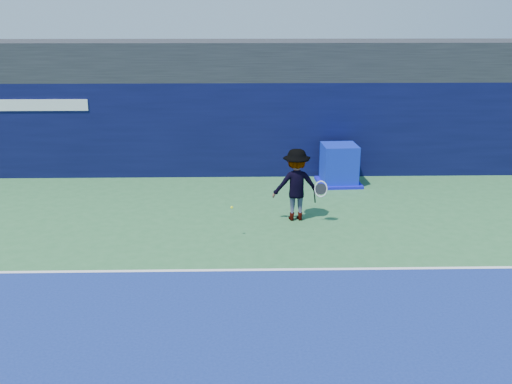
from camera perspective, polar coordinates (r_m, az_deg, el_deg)
ground at (r=9.23m, az=-1.48°, el=-15.83°), size 80.00×80.00×0.00m
baseline at (r=11.85m, az=-1.45°, el=-7.80°), size 24.00×0.10×0.01m
stadium_band at (r=19.27m, az=-1.49°, el=13.11°), size 36.00×3.00×1.20m
back_wall_assembly at (r=18.56m, az=-1.46°, el=6.40°), size 36.00×1.03×3.00m
equipment_cart at (r=17.73m, az=8.30°, el=2.58°), size 1.36×1.36×1.24m
tennis_player at (r=14.42m, az=4.04°, el=0.74°), size 1.38×0.78×1.85m
tennis_ball at (r=13.27m, az=-2.44°, el=-1.55°), size 0.06×0.06×0.06m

